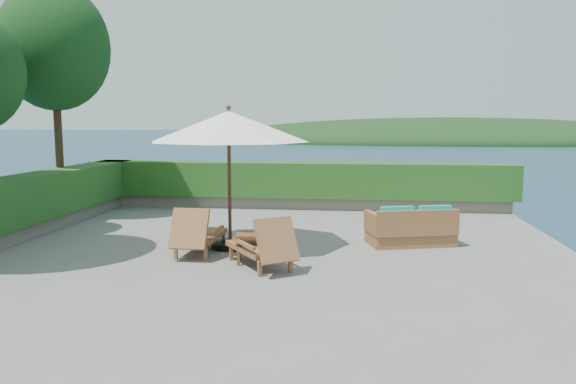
# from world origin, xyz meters

# --- Properties ---
(ground) EXTENTS (12.00, 12.00, 0.00)m
(ground) POSITION_xyz_m (0.00, 0.00, 0.00)
(ground) COLOR slate
(ground) RESTS_ON ground
(foundation) EXTENTS (12.00, 12.00, 3.00)m
(foundation) POSITION_xyz_m (0.00, 0.00, -1.55)
(foundation) COLOR #4D473D
(foundation) RESTS_ON ocean
(offshore_island) EXTENTS (126.00, 57.60, 12.60)m
(offshore_island) POSITION_xyz_m (25.00, 140.00, -3.00)
(offshore_island) COLOR black
(offshore_island) RESTS_ON ocean
(planter_wall_far) EXTENTS (12.00, 0.60, 0.36)m
(planter_wall_far) POSITION_xyz_m (0.00, 5.60, 0.18)
(planter_wall_far) COLOR gray
(planter_wall_far) RESTS_ON ground
(planter_wall_left) EXTENTS (0.60, 12.00, 0.36)m
(planter_wall_left) POSITION_xyz_m (-5.60, 0.00, 0.18)
(planter_wall_left) COLOR gray
(planter_wall_left) RESTS_ON ground
(hedge_far) EXTENTS (12.40, 0.90, 1.00)m
(hedge_far) POSITION_xyz_m (0.00, 5.60, 0.85)
(hedge_far) COLOR #134415
(hedge_far) RESTS_ON planter_wall_far
(tree_far) EXTENTS (2.80, 2.80, 6.03)m
(tree_far) POSITION_xyz_m (-6.00, 3.20, 4.40)
(tree_far) COLOR #422A19
(tree_far) RESTS_ON ground
(patio_umbrella) EXTENTS (3.32, 3.32, 2.87)m
(patio_umbrella) POSITION_xyz_m (-0.82, 0.32, 2.42)
(patio_umbrella) COLOR black
(patio_umbrella) RESTS_ON ground
(lounge_left) EXTENTS (0.79, 1.69, 0.96)m
(lounge_left) POSITION_xyz_m (-1.31, -0.28, 0.40)
(lounge_left) COLOR brown
(lounge_left) RESTS_ON ground
(lounge_right) EXTENTS (1.50, 1.75, 0.96)m
(lounge_right) POSITION_xyz_m (0.10, -1.15, 0.40)
(lounge_right) COLOR brown
(lounge_right) RESTS_ON ground
(side_table) EXTENTS (0.56, 0.56, 0.54)m
(side_table) POSITION_xyz_m (-0.19, -0.82, 0.45)
(side_table) COLOR brown
(side_table) RESTS_ON ground
(wicker_loveseat) EXTENTS (1.92, 1.33, 0.86)m
(wicker_loveseat) POSITION_xyz_m (2.84, 1.03, 0.33)
(wicker_loveseat) COLOR brown
(wicker_loveseat) RESTS_ON ground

